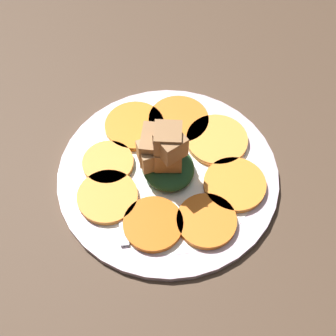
{
  "coord_description": "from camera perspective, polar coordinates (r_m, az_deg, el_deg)",
  "views": [
    {
      "loc": [
        32.09,
        -13.91,
        57.58
      ],
      "look_at": [
        0.0,
        0.0,
        4.1
      ],
      "focal_mm": 50.0,
      "sensor_mm": 36.0,
      "label": 1
    }
  ],
  "objects": [
    {
      "name": "carrot_slice_6",
      "position": [
        0.68,
        5.98,
        3.42
      ],
      "size": [
        8.86,
        8.86,
        0.83
      ],
      "primitive_type": "cylinder",
      "color": "#F9963A",
      "rests_on": "plate"
    },
    {
      "name": "center_pile",
      "position": [
        0.62,
        -0.39,
        1.63
      ],
      "size": [
        8.33,
        7.34,
        9.36
      ],
      "color": "#235128",
      "rests_on": "plate"
    },
    {
      "name": "carrot_slice_2",
      "position": [
        0.63,
        -7.38,
        -3.5
      ],
      "size": [
        8.11,
        8.11,
        0.83
      ],
      "primitive_type": "cylinder",
      "color": "orange",
      "rests_on": "plate"
    },
    {
      "name": "carrot_slice_3",
      "position": [
        0.6,
        -1.81,
        -6.84
      ],
      "size": [
        7.78,
        7.78,
        0.83
      ],
      "primitive_type": "cylinder",
      "color": "#D55F13",
      "rests_on": "plate"
    },
    {
      "name": "carrot_slice_7",
      "position": [
        0.7,
        1.3,
        5.87
      ],
      "size": [
        8.9,
        8.9,
        0.83
      ],
      "primitive_type": "cylinder",
      "color": "orange",
      "rests_on": "plate"
    },
    {
      "name": "carrot_slice_0",
      "position": [
        0.69,
        -4.09,
        5.15
      ],
      "size": [
        8.74,
        8.74,
        0.83
      ],
      "primitive_type": "cylinder",
      "color": "orange",
      "rests_on": "plate"
    },
    {
      "name": "table_slab",
      "position": [
        0.67,
        -0.0,
        -1.46
      ],
      "size": [
        120.0,
        120.0,
        2.0
      ],
      "primitive_type": "cube",
      "color": "#4C3828",
      "rests_on": "ground"
    },
    {
      "name": "carrot_slice_4",
      "position": [
        0.61,
        4.72,
        -6.44
      ],
      "size": [
        7.8,
        7.8,
        0.83
      ],
      "primitive_type": "cylinder",
      "color": "orange",
      "rests_on": "plate"
    },
    {
      "name": "fork",
      "position": [
        0.64,
        -5.88,
        -2.06
      ],
      "size": [
        16.86,
        6.35,
        0.4
      ],
      "rotation": [
        0.0,
        0.0,
        -0.28
      ],
      "color": "silver",
      "rests_on": "plate"
    },
    {
      "name": "carrot_slice_5",
      "position": [
        0.64,
        8.13,
        -1.99
      ],
      "size": [
        8.45,
        8.45,
        0.83
      ],
      "primitive_type": "cylinder",
      "color": "orange",
      "rests_on": "plate"
    },
    {
      "name": "carrot_slice_1",
      "position": [
        0.66,
        -7.32,
        0.63
      ],
      "size": [
        7.17,
        7.17,
        0.83
      ],
      "primitive_type": "cylinder",
      "color": "orange",
      "rests_on": "plate"
    },
    {
      "name": "plate",
      "position": [
        0.65,
        -0.0,
        -0.76
      ],
      "size": [
        30.67,
        30.67,
        1.05
      ],
      "color": "silver",
      "rests_on": "table_slab"
    }
  ]
}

